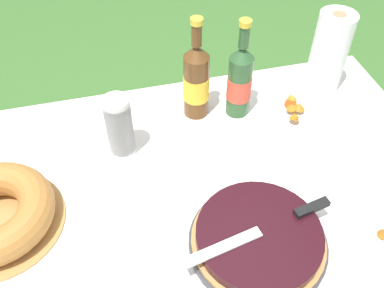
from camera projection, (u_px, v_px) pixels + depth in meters
The scene contains 9 objects.
garden_table at pixel (117, 227), 1.10m from camera, with size 1.80×0.92×0.70m.
tablecloth at pixel (114, 216), 1.07m from camera, with size 1.81×0.93×0.10m.
berry_tart at pixel (258, 239), 0.97m from camera, with size 0.32×0.32×0.06m.
serving_knife at pixel (271, 226), 0.96m from camera, with size 0.37×0.10×0.01m.
cup_stack at pixel (120, 127), 1.13m from camera, with size 0.07×0.07×0.19m.
cider_bottle_green at pixel (240, 81), 1.23m from camera, with size 0.07×0.07×0.31m.
cider_bottle_amber at pixel (196, 81), 1.23m from camera, with size 0.08×0.08×0.32m.
snack_plate_left at pixel (290, 111), 1.30m from camera, with size 0.20×0.20×0.06m.
paper_towel_roll at pixel (329, 53), 1.30m from camera, with size 0.11×0.11×0.26m.
Camera 1 is at (0.04, -0.64, 1.59)m, focal length 40.00 mm.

